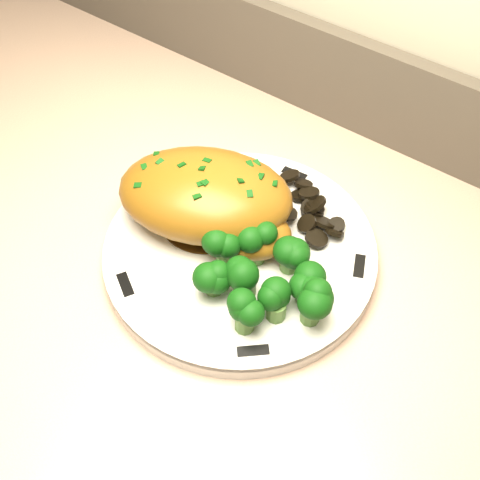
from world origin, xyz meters
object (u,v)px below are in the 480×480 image
Objects in this scene: counter at (194,439)px; broccoli_florets at (263,277)px; chicken_breast at (210,199)px; plate at (240,252)px.

counter is 0.51m from broccoli_florets.
broccoli_florets is at bearing -48.83° from chicken_breast.
broccoli_florets is (0.10, 0.03, 0.50)m from counter.
chicken_breast is at bearing 85.60° from counter.
counter is 0.52m from chicken_breast.
chicken_breast is 0.11m from broccoli_florets.
chicken_breast is (-0.04, 0.01, 0.04)m from plate.
plate is (0.05, 0.06, 0.47)m from counter.
broccoli_florets is at bearing 14.52° from counter.
broccoli_florets is (0.05, -0.03, 0.03)m from plate.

